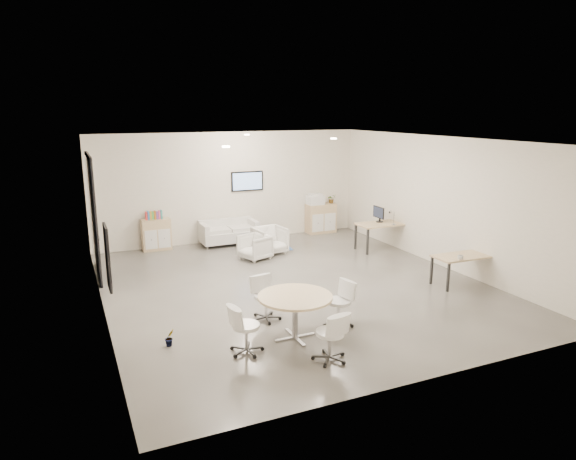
# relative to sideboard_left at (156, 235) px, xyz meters

# --- Properties ---
(room_shell) EXTENTS (9.60, 10.60, 4.80)m
(room_shell) POSITION_rel_sideboard_left_xyz_m (2.26, -4.27, 1.16)
(room_shell) COLOR #4C4945
(room_shell) RESTS_ON ground
(glass_door) EXTENTS (0.09, 1.90, 2.85)m
(glass_door) POSITION_rel_sideboard_left_xyz_m (-1.69, -1.76, 1.07)
(glass_door) COLOR black
(glass_door) RESTS_ON room_shell
(artwork) EXTENTS (0.05, 0.54, 1.04)m
(artwork) POSITION_rel_sideboard_left_xyz_m (-1.71, -5.87, 1.11)
(artwork) COLOR black
(artwork) RESTS_ON room_shell
(wall_tv) EXTENTS (0.98, 0.06, 0.58)m
(wall_tv) POSITION_rel_sideboard_left_xyz_m (2.76, 0.19, 1.31)
(wall_tv) COLOR black
(wall_tv) RESTS_ON room_shell
(ceiling_spots) EXTENTS (3.14, 4.14, 0.03)m
(ceiling_spots) POSITION_rel_sideboard_left_xyz_m (2.06, -3.44, 2.74)
(ceiling_spots) COLOR #FFEAC6
(ceiling_spots) RESTS_ON room_shell
(sideboard_left) EXTENTS (0.78, 0.40, 0.87)m
(sideboard_left) POSITION_rel_sideboard_left_xyz_m (0.00, 0.00, 0.00)
(sideboard_left) COLOR tan
(sideboard_left) RESTS_ON room_shell
(sideboard_right) EXTENTS (0.92, 0.45, 0.92)m
(sideboard_right) POSITION_rel_sideboard_left_xyz_m (5.13, -0.02, 0.03)
(sideboard_right) COLOR tan
(sideboard_right) RESTS_ON room_shell
(books) EXTENTS (0.45, 0.14, 0.22)m
(books) POSITION_rel_sideboard_left_xyz_m (-0.04, 0.00, 0.55)
(books) COLOR red
(books) RESTS_ON sideboard_left
(printer) EXTENTS (0.49, 0.41, 0.35)m
(printer) POSITION_rel_sideboard_left_xyz_m (4.93, -0.02, 0.65)
(printer) COLOR white
(printer) RESTS_ON sideboard_right
(loveseat) EXTENTS (1.63, 0.83, 0.61)m
(loveseat) POSITION_rel_sideboard_left_xyz_m (2.02, -0.18, -0.11)
(loveseat) COLOR silver
(loveseat) RESTS_ON room_shell
(blue_rug) EXTENTS (1.48, 1.10, 0.01)m
(blue_rug) POSITION_rel_sideboard_left_xyz_m (2.85, -1.05, -0.43)
(blue_rug) COLOR #2E568F
(blue_rug) RESTS_ON room_shell
(armchair_left) EXTENTS (0.85, 0.87, 0.71)m
(armchair_left) POSITION_rel_sideboard_left_xyz_m (2.18, -1.97, -0.08)
(armchair_left) COLOR silver
(armchair_left) RESTS_ON room_shell
(armchair_right) EXTENTS (0.86, 0.82, 0.80)m
(armchair_right) POSITION_rel_sideboard_left_xyz_m (2.75, -1.61, -0.03)
(armchair_right) COLOR silver
(armchair_right) RESTS_ON room_shell
(desk_rear) EXTENTS (1.45, 0.72, 0.75)m
(desk_rear) POSITION_rel_sideboard_left_xyz_m (5.77, -2.51, 0.24)
(desk_rear) COLOR tan
(desk_rear) RESTS_ON room_shell
(desk_front) EXTENTS (1.30, 0.67, 0.67)m
(desk_front) POSITION_rel_sideboard_left_xyz_m (5.71, -5.69, 0.16)
(desk_front) COLOR tan
(desk_front) RESTS_ON room_shell
(monitor) EXTENTS (0.20, 0.50, 0.44)m
(monitor) POSITION_rel_sideboard_left_xyz_m (5.73, -2.36, 0.56)
(monitor) COLOR black
(monitor) RESTS_ON desk_rear
(round_table) EXTENTS (1.27, 1.27, 0.77)m
(round_table) POSITION_rel_sideboard_left_xyz_m (1.15, -6.73, 0.25)
(round_table) COLOR tan
(round_table) RESTS_ON room_shell
(meeting_chairs) EXTENTS (2.55, 2.55, 0.82)m
(meeting_chairs) POSITION_rel_sideboard_left_xyz_m (1.15, -6.73, -0.03)
(meeting_chairs) COLOR white
(meeting_chairs) RESTS_ON room_shell
(plant_cabinet) EXTENTS (0.26, 0.29, 0.22)m
(plant_cabinet) POSITION_rel_sideboard_left_xyz_m (5.49, -0.04, 0.60)
(plant_cabinet) COLOR #3F7F3F
(plant_cabinet) RESTS_ON sideboard_right
(plant_floor) EXTENTS (0.26, 0.33, 0.13)m
(plant_floor) POSITION_rel_sideboard_left_xyz_m (-0.87, -6.16, -0.37)
(plant_floor) COLOR #3F7F3F
(plant_floor) RESTS_ON room_shell
(cup) EXTENTS (0.15, 0.14, 0.12)m
(cup) POSITION_rel_sideboard_left_xyz_m (5.44, -5.93, 0.29)
(cup) COLOR white
(cup) RESTS_ON desk_front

